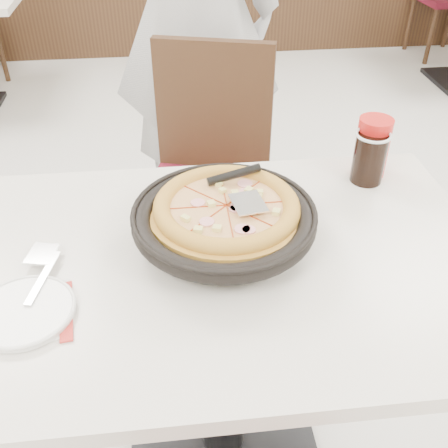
{
  "coord_description": "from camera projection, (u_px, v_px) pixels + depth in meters",
  "views": [
    {
      "loc": [
        -0.34,
        -0.93,
        1.5
      ],
      "look_at": [
        -0.24,
        -0.01,
        0.8
      ],
      "focal_mm": 42.0,
      "sensor_mm": 36.0,
      "label": 1
    }
  ],
  "objects": [
    {
      "name": "floor",
      "position": [
        299.0,
        419.0,
        1.67
      ],
      "size": [
        7.0,
        7.0,
        0.0
      ],
      "primitive_type": "plane",
      "color": "beige",
      "rests_on": "ground"
    },
    {
      "name": "main_table",
      "position": [
        223.0,
        365.0,
        1.37
      ],
      "size": [
        1.21,
        0.81,
        0.75
      ],
      "primitive_type": null,
      "rotation": [
        0.0,
        0.0,
        -0.01
      ],
      "color": "beige",
      "rests_on": "floor"
    },
    {
      "name": "chair_far",
      "position": [
        205.0,
        191.0,
        1.86
      ],
      "size": [
        0.52,
        0.52,
        0.95
      ],
      "primitive_type": null,
      "rotation": [
        0.0,
        0.0,
        2.87
      ],
      "color": "black",
      "rests_on": "floor"
    },
    {
      "name": "trivet",
      "position": [
        222.0,
        232.0,
        1.19
      ],
      "size": [
        0.13,
        0.13,
        0.04
      ],
      "primitive_type": "cylinder",
      "rotation": [
        0.0,
        0.0,
        -0.01
      ],
      "color": "black",
      "rests_on": "main_table"
    },
    {
      "name": "pizza_pan",
      "position": [
        224.0,
        227.0,
        1.17
      ],
      "size": [
        0.35,
        0.35,
        0.01
      ],
      "primitive_type": "cylinder",
      "rotation": [
        0.0,
        0.0,
        -0.01
      ],
      "color": "black",
      "rests_on": "trivet"
    },
    {
      "name": "pizza",
      "position": [
        227.0,
        213.0,
        1.18
      ],
      "size": [
        0.36,
        0.36,
        0.02
      ],
      "primitive_type": "cylinder",
      "rotation": [
        0.0,
        0.0,
        -0.01
      ],
      "color": "#B3822D",
      "rests_on": "pizza_pan"
    },
    {
      "name": "pizza_server",
      "position": [
        248.0,
        203.0,
        1.15
      ],
      "size": [
        0.08,
        0.1,
        0.0
      ],
      "primitive_type": "cube",
      "rotation": [
        0.0,
        0.0,
        0.17
      ],
      "color": "white",
      "rests_on": "pizza"
    },
    {
      "name": "napkin",
      "position": [
        27.0,
        314.0,
        1.01
      ],
      "size": [
        0.18,
        0.18,
        0.0
      ],
      "primitive_type": "cube",
      "rotation": [
        0.0,
        0.0,
        0.13
      ],
      "color": "silver",
      "rests_on": "main_table"
    },
    {
      "name": "side_plate",
      "position": [
        24.0,
        312.0,
        1.0
      ],
      "size": [
        0.19,
        0.19,
        0.01
      ],
      "primitive_type": "cylinder",
      "rotation": [
        0.0,
        0.0,
        -0.01
      ],
      "color": "silver",
      "rests_on": "napkin"
    },
    {
      "name": "fork",
      "position": [
        43.0,
        277.0,
        1.07
      ],
      "size": [
        0.05,
        0.16,
        0.0
      ],
      "primitive_type": "cube",
      "rotation": [
        0.0,
        0.0,
        -0.22
      ],
      "color": "white",
      "rests_on": "side_plate"
    },
    {
      "name": "cola_glass",
      "position": [
        369.0,
        159.0,
        1.36
      ],
      "size": [
        0.08,
        0.08,
        0.13
      ],
      "primitive_type": "cylinder",
      "rotation": [
        0.0,
        0.0,
        -0.01
      ],
      "color": "black",
      "rests_on": "main_table"
    },
    {
      "name": "red_cup",
      "position": [
        372.0,
        147.0,
        1.38
      ],
      "size": [
        0.09,
        0.09,
        0.16
      ],
      "primitive_type": "cylinder",
      "rotation": [
        0.0,
        0.0,
        -0.01
      ],
      "color": "red",
      "rests_on": "main_table"
    },
    {
      "name": "diner_person",
      "position": [
        194.0,
        8.0,
        2.01
      ],
      "size": [
        0.72,
        0.49,
        1.92
      ],
      "primitive_type": "imported",
      "rotation": [
        0.0,
        0.0,
        3.09
      ],
      "color": "#B6B7BB",
      "rests_on": "floor"
    }
  ]
}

